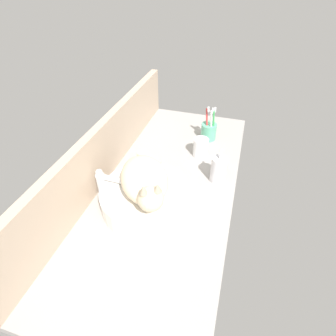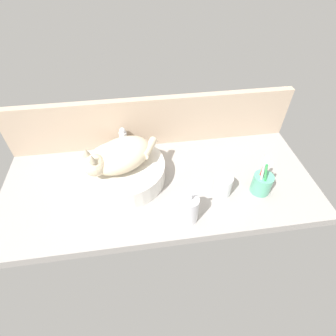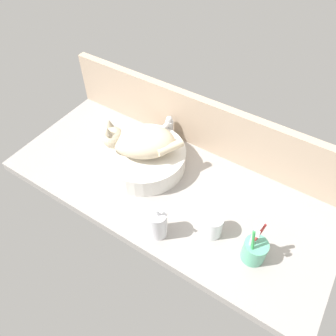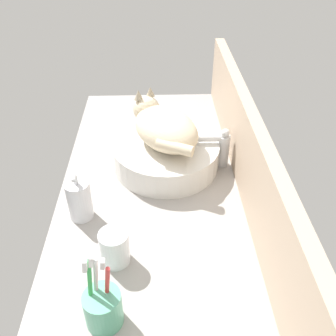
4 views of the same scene
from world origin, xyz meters
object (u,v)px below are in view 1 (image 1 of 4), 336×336
object	(u,v)px
faucet	(104,183)
toothbrush_cup	(209,131)
sink_basin	(146,198)
cat	(145,180)
soap_dispenser	(218,169)
water_glass	(201,148)

from	to	relation	value
faucet	toothbrush_cup	world-z (taller)	toothbrush_cup
sink_basin	cat	world-z (taller)	cat
soap_dispenser	toothbrush_cup	xyz separation A→B (cm)	(31.98, 9.54, -1.18)
soap_dispenser	water_glass	size ratio (longest dim) A/B	1.64
cat	toothbrush_cup	size ratio (longest dim) A/B	1.61
soap_dispenser	water_glass	world-z (taller)	soap_dispenser
toothbrush_cup	water_glass	xyz separation A→B (cm)	(-16.07, 1.14, -0.80)
toothbrush_cup	water_glass	distance (cm)	16.13
soap_dispenser	toothbrush_cup	world-z (taller)	toothbrush_cup
sink_basin	water_glass	world-z (taller)	water_glass
water_glass	soap_dispenser	bearing A→B (deg)	-146.11
sink_basin	toothbrush_cup	bearing A→B (deg)	-15.05
faucet	soap_dispenser	size ratio (longest dim) A/B	0.91
soap_dispenser	sink_basin	bearing A→B (deg)	133.39
soap_dispenser	toothbrush_cup	size ratio (longest dim) A/B	0.80
faucet	water_glass	bearing A→B (deg)	-38.81
sink_basin	faucet	distance (cm)	17.77
toothbrush_cup	water_glass	bearing A→B (deg)	175.94
sink_basin	toothbrush_cup	world-z (taller)	toothbrush_cup
cat	soap_dispenser	bearing A→B (deg)	-44.31
toothbrush_cup	water_glass	world-z (taller)	toothbrush_cup
toothbrush_cup	cat	bearing A→B (deg)	165.98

